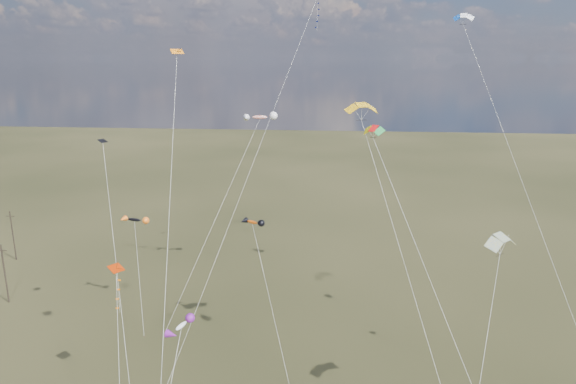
# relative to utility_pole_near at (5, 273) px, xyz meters

# --- Properties ---
(utility_pole_near) EXTENTS (1.40, 0.20, 8.00)m
(utility_pole_near) POSITION_rel_utility_pole_near_xyz_m (0.00, 0.00, 0.00)
(utility_pole_near) COLOR black
(utility_pole_near) RESTS_ON ground
(utility_pole_far) EXTENTS (1.40, 0.20, 8.00)m
(utility_pole_far) POSITION_rel_utility_pole_near_xyz_m (-8.00, 14.00, 0.00)
(utility_pole_far) COLOR black
(utility_pole_far) RESTS_ON ground
(diamond_navy_tall) EXTENTS (13.44, 27.24, 38.51)m
(diamond_navy_tall) POSITION_rel_utility_pole_near_xyz_m (38.19, 6.64, 28.65)
(diamond_navy_tall) COLOR #0C1C4A
(diamond_navy_tall) RESTS_ON ground
(diamond_black_mid) EXTENTS (8.88, 16.85, 22.92)m
(diamond_black_mid) POSITION_rel_utility_pole_near_xyz_m (21.04, -12.62, 11.46)
(diamond_black_mid) COLOR black
(diamond_black_mid) RESTS_ON ground
(diamond_red_low) EXTENTS (4.51, 10.82, 13.61)m
(diamond_red_low) POSITION_rel_utility_pole_near_xyz_m (23.80, -18.45, 6.90)
(diamond_red_low) COLOR #A52501
(diamond_red_low) RESTS_ON ground
(diamond_orange_center) EXTENTS (2.53, 17.33, 31.66)m
(diamond_orange_center) POSITION_rel_utility_pole_near_xyz_m (30.76, -23.44, 18.00)
(diamond_orange_center) COLOR orange
(diamond_orange_center) RESTS_ON ground
(parafoil_yellow) EXTENTS (10.15, 17.84, 27.71)m
(parafoil_yellow) POSITION_rel_utility_pole_near_xyz_m (44.51, -12.28, 22.85)
(parafoil_yellow) COLOR gold
(parafoil_yellow) RESTS_ON ground
(parafoil_blue_white) EXTENTS (12.61, 19.98, 36.14)m
(parafoil_blue_white) POSITION_rel_utility_pole_near_xyz_m (56.06, 3.51, 31.18)
(parafoil_blue_white) COLOR blue
(parafoil_blue_white) RESTS_ON ground
(parafoil_striped) EXTENTS (7.31, 16.16, 18.80)m
(parafoil_striped) POSITION_rel_utility_pole_near_xyz_m (54.78, -20.18, 13.94)
(parafoil_striped) COLOR yellow
(parafoil_striped) RESTS_ON ground
(parafoil_tricolor) EXTENTS (11.73, 14.82, 25.79)m
(parafoil_tricolor) POSITION_rel_utility_pole_near_xyz_m (45.52, -14.50, 20.93)
(parafoil_tricolor) COLOR #D1BC05
(parafoil_tricolor) RESTS_ON ground
(novelty_black_orange) EXTENTS (4.85, 7.58, 12.36)m
(novelty_black_orange) POSITION_rel_utility_pole_near_xyz_m (17.98, -0.09, 7.79)
(novelty_black_orange) COLOR black
(novelty_black_orange) RESTS_ON ground
(novelty_orange_black) EXTENTS (6.24, 9.34, 14.38)m
(novelty_orange_black) POSITION_rel_utility_pole_near_xyz_m (33.56, -5.82, 9.78)
(novelty_orange_black) COLOR #DE530C
(novelty_orange_black) RESTS_ON ground
(novelty_white_purple) EXTENTS (1.62, 10.99, 13.26)m
(novelty_white_purple) POSITION_rel_utility_pole_near_xyz_m (31.91, -26.32, 8.73)
(novelty_white_purple) COLOR white
(novelty_white_purple) RESTS_ON ground
(novelty_redwhite_stripe) EXTENTS (11.40, 15.03, 24.18)m
(novelty_redwhite_stripe) POSITION_rel_utility_pole_near_xyz_m (32.22, 8.80, 19.40)
(novelty_redwhite_stripe) COLOR red
(novelty_redwhite_stripe) RESTS_ON ground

